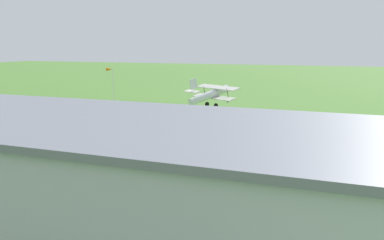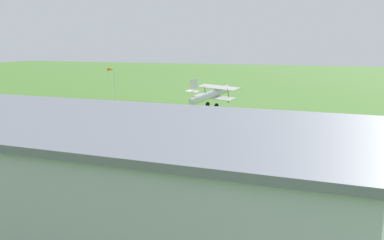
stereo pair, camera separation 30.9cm
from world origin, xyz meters
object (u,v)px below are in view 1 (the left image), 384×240
person_beside_truck (52,150)px  windsock (110,73)px  biplane (211,94)px  car_green (27,158)px  person_by_parked_cars (117,157)px  hangar (95,182)px

person_beside_truck → windsock: windsock is taller
biplane → windsock: 28.79m
car_green → person_beside_truck: size_ratio=2.75×
biplane → person_beside_truck: size_ratio=4.80×
windsock → car_green: bearing=110.4°
car_green → person_by_parked_cars: bearing=-153.5°
biplane → person_by_parked_cars: bearing=84.9°
person_beside_truck → person_by_parked_cars: (-7.56, 0.06, 0.00)m
car_green → windsock: (15.11, -40.56, 5.41)m
biplane → person_by_parked_cars: biplane is taller
hangar → person_beside_truck: 22.92m
hangar → person_beside_truck: bearing=-46.2°
person_beside_truck → windsock: size_ratio=0.22×
hangar → windsock: size_ratio=4.48×
biplane → car_green: (9.54, 25.77, -3.83)m
person_by_parked_cars → biplane: bearing=-95.1°
biplane → windsock: bearing=-31.0°
hangar → car_green: hangar is taller
person_by_parked_cars → windsock: (22.68, -36.80, 5.46)m
car_green → hangar: bearing=141.4°
hangar → windsock: bearing=-59.8°
windsock → biplane: bearing=149.0°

